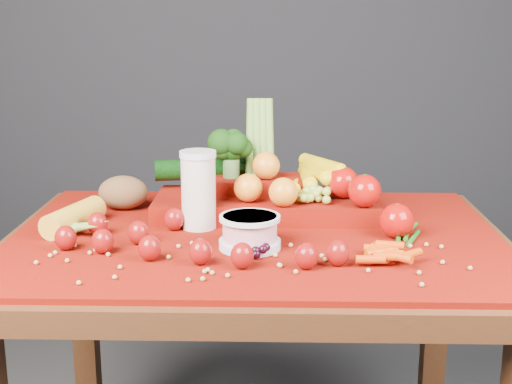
{
  "coord_description": "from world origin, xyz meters",
  "views": [
    {
      "loc": [
        0.04,
        -1.48,
        1.22
      ],
      "look_at": [
        0.0,
        0.02,
        0.85
      ],
      "focal_mm": 50.0,
      "sensor_mm": 36.0,
      "label": 1
    }
  ],
  "objects_px": {
    "yogurt_bowl": "(250,231)",
    "produce_mound": "(274,190)",
    "table": "(256,280)",
    "milk_glass": "(198,187)"
  },
  "relations": [
    {
      "from": "table",
      "to": "produce_mound",
      "type": "height_order",
      "value": "produce_mound"
    },
    {
      "from": "yogurt_bowl",
      "to": "table",
      "type": "bearing_deg",
      "value": 84.5
    },
    {
      "from": "table",
      "to": "yogurt_bowl",
      "type": "height_order",
      "value": "yogurt_bowl"
    },
    {
      "from": "table",
      "to": "produce_mound",
      "type": "xyz_separation_m",
      "value": [
        0.04,
        0.16,
        0.16
      ]
    },
    {
      "from": "table",
      "to": "produce_mound",
      "type": "bearing_deg",
      "value": 76.01
    },
    {
      "from": "yogurt_bowl",
      "to": "produce_mound",
      "type": "height_order",
      "value": "produce_mound"
    },
    {
      "from": "table",
      "to": "yogurt_bowl",
      "type": "distance_m",
      "value": 0.18
    },
    {
      "from": "yogurt_bowl",
      "to": "produce_mound",
      "type": "relative_size",
      "value": 0.21
    },
    {
      "from": "yogurt_bowl",
      "to": "milk_glass",
      "type": "bearing_deg",
      "value": 129.73
    },
    {
      "from": "table",
      "to": "produce_mound",
      "type": "relative_size",
      "value": 1.85
    }
  ]
}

